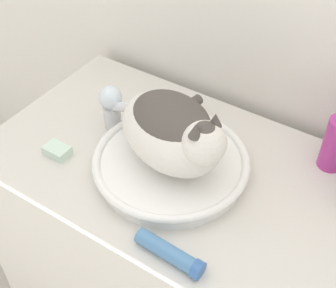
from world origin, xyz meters
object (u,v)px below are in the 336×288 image
object	(u,v)px
soap_bar	(57,151)
cat	(174,130)
faucet	(113,105)
cream_tube	(170,253)
spray_bottle_trigger	(336,142)

from	to	relation	value
soap_bar	cat	bearing A→B (deg)	20.52
faucet	cream_tube	world-z (taller)	faucet
cat	faucet	xyz separation A→B (m)	(-0.21, 0.05, -0.06)
faucet	spray_bottle_trigger	size ratio (longest dim) A/B	0.81
cat	cream_tube	size ratio (longest dim) A/B	2.24
faucet	cream_tube	bearing A→B (deg)	-23.08
cat	faucet	size ratio (longest dim) A/B	2.65
spray_bottle_trigger	cream_tube	size ratio (longest dim) A/B	1.05
faucet	cream_tube	distance (m)	0.42
cat	faucet	world-z (taller)	cat
cat	spray_bottle_trigger	xyz separation A→B (m)	(0.30, 0.23, -0.06)
cat	cream_tube	bearing A→B (deg)	-39.98
cat	faucet	distance (m)	0.23
faucet	spray_bottle_trigger	xyz separation A→B (m)	(0.51, 0.17, -0.00)
cat	soap_bar	distance (m)	0.31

